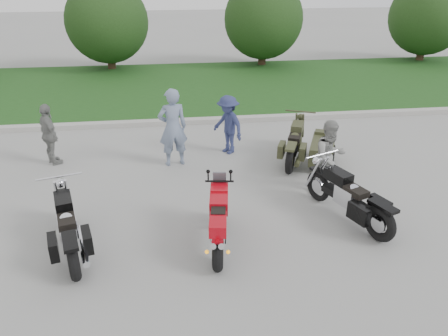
{
  "coord_description": "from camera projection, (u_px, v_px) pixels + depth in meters",
  "views": [
    {
      "loc": [
        -0.4,
        -7.03,
        4.68
      ],
      "look_at": [
        0.61,
        0.99,
        0.8
      ],
      "focal_mm": 35.0,
      "sensor_mm": 36.0,
      "label": 1
    }
  ],
  "objects": [
    {
      "name": "curb",
      "position": [
        185.0,
        121.0,
        13.69
      ],
      "size": [
        60.0,
        0.3,
        0.15
      ],
      "primitive_type": "cube",
      "color": "#A7A59D",
      "rests_on": "ground"
    },
    {
      "name": "grass_strip",
      "position": [
        180.0,
        87.0,
        17.4
      ],
      "size": [
        60.0,
        8.0,
        0.14
      ],
      "primitive_type": "cube",
      "color": "#26551D",
      "rests_on": "ground"
    },
    {
      "name": "ground",
      "position": [
        199.0,
        230.0,
        8.36
      ],
      "size": [
        80.0,
        80.0,
        0.0
      ],
      "primitive_type": "plane",
      "color": "#9B9A95",
      "rests_on": "ground"
    },
    {
      "name": "cruiser_right",
      "position": [
        351.0,
        200.0,
        8.45
      ],
      "size": [
        1.07,
        2.26,
        0.92
      ],
      "rotation": [
        0.0,
        0.0,
        0.39
      ],
      "color": "black",
      "rests_on": "ground"
    },
    {
      "name": "cruiser_left",
      "position": [
        69.0,
        230.0,
        7.52
      ],
      "size": [
        0.84,
        2.31,
        0.91
      ],
      "rotation": [
        0.0,
        0.0,
        0.27
      ],
      "color": "black",
      "rests_on": "ground"
    },
    {
      "name": "person_back",
      "position": [
        49.0,
        135.0,
        10.73
      ],
      "size": [
        0.82,
        0.97,
        1.56
      ],
      "primitive_type": "imported",
      "rotation": [
        0.0,
        0.0,
        2.16
      ],
      "color": "gray",
      "rests_on": "ground"
    },
    {
      "name": "person_grey",
      "position": [
        329.0,
        157.0,
        9.42
      ],
      "size": [
        0.95,
        0.84,
        1.64
      ],
      "primitive_type": "imported",
      "rotation": [
        0.0,
        0.0,
        0.32
      ],
      "color": "gray",
      "rests_on": "ground"
    },
    {
      "name": "tree_far_right",
      "position": [
        428.0,
        16.0,
        20.83
      ],
      "size": [
        3.6,
        3.6,
        4.0
      ],
      "color": "#3F2B1C",
      "rests_on": "ground"
    },
    {
      "name": "tree_mid_left",
      "position": [
        107.0,
        22.0,
        19.14
      ],
      "size": [
        3.6,
        3.6,
        4.0
      ],
      "color": "#3F2B1C",
      "rests_on": "ground"
    },
    {
      "name": "sportbike_red",
      "position": [
        219.0,
        220.0,
        7.64
      ],
      "size": [
        0.51,
        1.95,
        0.93
      ],
      "rotation": [
        0.0,
        0.0,
        -0.14
      ],
      "color": "black",
      "rests_on": "ground"
    },
    {
      "name": "cruiser_sidecar",
      "position": [
        311.0,
        148.0,
        10.9
      ],
      "size": [
        1.64,
        2.17,
        0.89
      ],
      "rotation": [
        0.0,
        0.0,
        -0.4
      ],
      "color": "black",
      "rests_on": "ground"
    },
    {
      "name": "person_denim",
      "position": [
        228.0,
        125.0,
        11.36
      ],
      "size": [
        1.05,
        1.16,
        1.56
      ],
      "primitive_type": "imported",
      "rotation": [
        0.0,
        0.0,
        -0.97
      ],
      "color": "navy",
      "rests_on": "ground"
    },
    {
      "name": "tree_mid_right",
      "position": [
        263.0,
        19.0,
        19.93
      ],
      "size": [
        3.6,
        3.6,
        4.0
      ],
      "color": "#3F2B1C",
      "rests_on": "ground"
    },
    {
      "name": "person_stripe",
      "position": [
        173.0,
        128.0,
        10.61
      ],
      "size": [
        0.79,
        0.6,
        1.95
      ],
      "primitive_type": "imported",
      "rotation": [
        0.0,
        0.0,
        3.34
      ],
      "color": "gray",
      "rests_on": "ground"
    }
  ]
}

